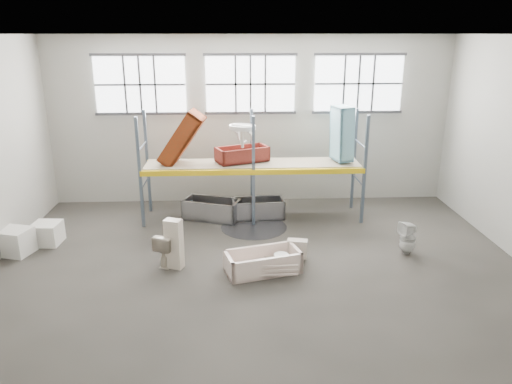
{
  "coord_description": "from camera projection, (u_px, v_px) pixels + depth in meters",
  "views": [
    {
      "loc": [
        -0.52,
        -9.5,
        5.02
      ],
      "look_at": [
        0.0,
        1.5,
        1.4
      ],
      "focal_mm": 33.99,
      "sensor_mm": 36.0,
      "label": 1
    }
  ],
  "objects": [
    {
      "name": "floor",
      "position": [
        259.0,
        276.0,
        10.62
      ],
      "size": [
        12.0,
        10.0,
        0.1
      ],
      "primitive_type": "cube",
      "color": "#4B4741",
      "rests_on": "ground"
    },
    {
      "name": "ceiling",
      "position": [
        260.0,
        31.0,
        9.03
      ],
      "size": [
        12.0,
        10.0,
        0.1
      ],
      "primitive_type": "cube",
      "color": "silver",
      "rests_on": "ground"
    },
    {
      "name": "wall_back",
      "position": [
        250.0,
        121.0,
        14.62
      ],
      "size": [
        12.0,
        0.1,
        5.0
      ],
      "primitive_type": "cube",
      "color": "#A1A196",
      "rests_on": "ground"
    },
    {
      "name": "wall_front",
      "position": [
        286.0,
        288.0,
        5.04
      ],
      "size": [
        12.0,
        0.1,
        5.0
      ],
      "primitive_type": "cube",
      "color": "#AFAEA2",
      "rests_on": "ground"
    },
    {
      "name": "window_left",
      "position": [
        140.0,
        85.0,
        14.03
      ],
      "size": [
        2.6,
        0.04,
        1.6
      ],
      "primitive_type": "cube",
      "color": "white",
      "rests_on": "wall_back"
    },
    {
      "name": "window_mid",
      "position": [
        250.0,
        84.0,
        14.17
      ],
      "size": [
        2.6,
        0.04,
        1.6
      ],
      "primitive_type": "cube",
      "color": "white",
      "rests_on": "wall_back"
    },
    {
      "name": "window_right",
      "position": [
        358.0,
        84.0,
        14.32
      ],
      "size": [
        2.6,
        0.04,
        1.6
      ],
      "primitive_type": "cube",
      "color": "white",
      "rests_on": "wall_back"
    },
    {
      "name": "rack_upright_la",
      "position": [
        140.0,
        174.0,
        12.76
      ],
      "size": [
        0.08,
        0.08,
        3.0
      ],
      "primitive_type": "cube",
      "color": "slate",
      "rests_on": "floor"
    },
    {
      "name": "rack_upright_lb",
      "position": [
        147.0,
        162.0,
        13.9
      ],
      "size": [
        0.08,
        0.08,
        3.0
      ],
      "primitive_type": "cube",
      "color": "slate",
      "rests_on": "floor"
    },
    {
      "name": "rack_upright_ma",
      "position": [
        254.0,
        172.0,
        12.89
      ],
      "size": [
        0.08,
        0.08,
        3.0
      ],
      "primitive_type": "cube",
      "color": "slate",
      "rests_on": "floor"
    },
    {
      "name": "rack_upright_mb",
      "position": [
        252.0,
        161.0,
        14.03
      ],
      "size": [
        0.08,
        0.08,
        3.0
      ],
      "primitive_type": "cube",
      "color": "slate",
      "rests_on": "floor"
    },
    {
      "name": "rack_upright_ra",
      "position": [
        365.0,
        171.0,
        13.03
      ],
      "size": [
        0.08,
        0.08,
        3.0
      ],
      "primitive_type": "cube",
      "color": "slate",
      "rests_on": "floor"
    },
    {
      "name": "rack_upright_rb",
      "position": [
        354.0,
        160.0,
        14.17
      ],
      "size": [
        0.08,
        0.08,
        3.0
      ],
      "primitive_type": "cube",
      "color": "slate",
      "rests_on": "floor"
    },
    {
      "name": "rack_beam_front",
      "position": [
        254.0,
        172.0,
        12.89
      ],
      "size": [
        6.0,
        0.1,
        0.14
      ],
      "primitive_type": "cube",
      "color": "yellow",
      "rests_on": "floor"
    },
    {
      "name": "rack_beam_back",
      "position": [
        252.0,
        161.0,
        14.03
      ],
      "size": [
        6.0,
        0.1,
        0.14
      ],
      "primitive_type": "cube",
      "color": "yellow",
      "rests_on": "floor"
    },
    {
      "name": "shelf_deck",
      "position": [
        253.0,
        163.0,
        13.44
      ],
      "size": [
        5.9,
        1.1,
        0.03
      ],
      "primitive_type": "cube",
      "color": "gray",
      "rests_on": "floor"
    },
    {
      "name": "wet_patch",
      "position": [
        254.0,
        227.0,
        13.17
      ],
      "size": [
        1.8,
        1.8,
        0.0
      ],
      "primitive_type": "cylinder",
      "color": "black",
      "rests_on": "floor"
    },
    {
      "name": "bathtub_beige",
      "position": [
        263.0,
        262.0,
        10.65
      ],
      "size": [
        1.76,
        1.16,
        0.48
      ],
      "primitive_type": null,
      "rotation": [
        0.0,
        0.0,
        0.27
      ],
      "color": "beige",
      "rests_on": "floor"
    },
    {
      "name": "cistern_spare",
      "position": [
        297.0,
        249.0,
        11.19
      ],
      "size": [
        0.5,
        0.31,
        0.44
      ],
      "primitive_type": "cube",
      "rotation": [
        0.0,
        0.0,
        -0.21
      ],
      "color": "beige",
      "rests_on": "bathtub_beige"
    },
    {
      "name": "sink_in_tub",
      "position": [
        268.0,
        255.0,
        11.15
      ],
      "size": [
        0.42,
        0.42,
        0.14
      ],
      "primitive_type": "imported",
      "rotation": [
        0.0,
        0.0,
        0.03
      ],
      "color": "beige",
      "rests_on": "bathtub_beige"
    },
    {
      "name": "toilet_beige",
      "position": [
        169.0,
        248.0,
        10.99
      ],
      "size": [
        0.69,
        0.86,
        0.77
      ],
      "primitive_type": "imported",
      "rotation": [
        0.0,
        0.0,
        2.73
      ],
      "color": "beige",
      "rests_on": "floor"
    },
    {
      "name": "cistern_tall",
      "position": [
        174.0,
        244.0,
        10.75
      ],
      "size": [
        0.43,
        0.36,
        1.14
      ],
      "primitive_type": "cube",
      "rotation": [
        0.0,
        0.0,
        -0.37
      ],
      "color": "beige",
      "rests_on": "floor"
    },
    {
      "name": "toilet_white",
      "position": [
        408.0,
        238.0,
        11.46
      ],
      "size": [
        0.47,
        0.47,
        0.81
      ],
      "primitive_type": "imported",
      "rotation": [
        0.0,
        0.0,
        -1.23
      ],
      "color": "white",
      "rests_on": "floor"
    },
    {
      "name": "steel_tub_left",
      "position": [
        212.0,
        209.0,
        13.69
      ],
      "size": [
        1.7,
        1.2,
        0.57
      ],
      "primitive_type": null,
      "rotation": [
        0.0,
        0.0,
        -0.34
      ],
      "color": "#AEAFB5",
      "rests_on": "floor"
    },
    {
      "name": "steel_tub_right",
      "position": [
        258.0,
        208.0,
        13.81
      ],
      "size": [
        1.5,
        0.77,
        0.54
      ],
      "primitive_type": null,
      "rotation": [
        0.0,
        0.0,
        0.06
      ],
      "color": "#A3A4AB",
      "rests_on": "floor"
    },
    {
      "name": "rust_tub_flat",
      "position": [
        242.0,
        154.0,
        13.47
      ],
      "size": [
        1.57,
        1.16,
        0.4
      ],
      "primitive_type": null,
      "rotation": [
        0.0,
        0.0,
        0.39
      ],
      "color": "maroon",
      "rests_on": "shelf_deck"
    },
    {
      "name": "rust_tub_tilted",
      "position": [
        182.0,
        139.0,
        13.14
      ],
      "size": [
        1.38,
        0.91,
        1.58
      ],
      "primitive_type": null,
      "rotation": [
        0.0,
        -0.96,
        -0.12
      ],
      "color": "maroon",
      "rests_on": "shelf_deck"
    },
    {
      "name": "sink_on_shelf",
      "position": [
        242.0,
        147.0,
        13.11
      ],
      "size": [
        0.87,
        0.78,
        0.64
      ],
      "primitive_type": "imported",
      "rotation": [
        0.0,
        0.0,
        -0.36
      ],
      "color": "silver",
      "rests_on": "rust_tub_flat"
    },
    {
      "name": "blue_tub_upright",
      "position": [
        342.0,
        134.0,
        13.3
      ],
      "size": [
        0.62,
        0.79,
        1.51
      ],
      "primitive_type": null,
      "rotation": [
        0.0,
        1.54,
        0.23
      ],
      "color": "#78B8CB",
      "rests_on": "shelf_deck"
    },
    {
      "name": "bucket",
      "position": [
        281.0,
        262.0,
        10.73
      ],
      "size": [
        0.4,
        0.4,
        0.38
      ],
      "primitive_type": "cylinder",
      "rotation": [
        0.0,
        0.0,
        0.26
      ],
      "color": "silver",
      "rests_on": "floor"
    },
    {
      "name": "carton_near",
      "position": [
        15.0,
        241.0,
        11.5
      ],
      "size": [
        0.87,
        0.8,
        0.62
      ],
      "primitive_type": "cube",
      "rotation": [
        0.0,
        0.0,
        -0.28
      ],
      "color": "silver",
      "rests_on": "floor"
    },
    {
      "name": "carton_far",
      "position": [
        47.0,
        233.0,
        12.08
      ],
      "size": [
        0.69,
        0.69,
        0.54
      ],
      "primitive_type": "cube",
      "rotation": [
        0.0,
        0.0,
        -0.07
      ],
      "color": "silver",
      "rests_on": "floor"
    }
  ]
}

